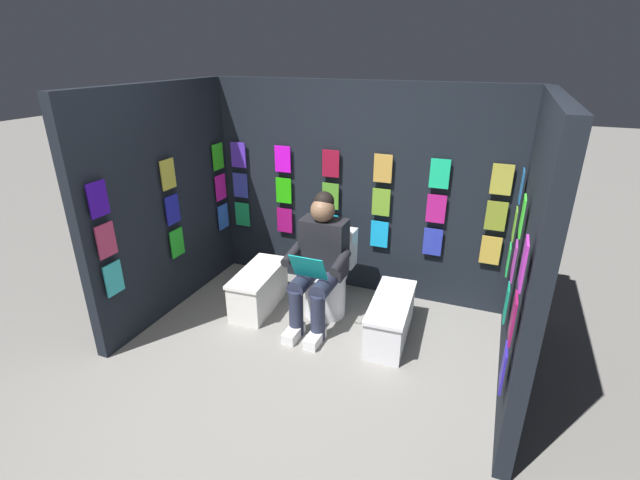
{
  "coord_description": "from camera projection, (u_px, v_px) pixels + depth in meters",
  "views": [
    {
      "loc": [
        -1.24,
        2.11,
        2.28
      ],
      "look_at": [
        0.04,
        -1.04,
        0.85
      ],
      "focal_mm": 25.35,
      "sensor_mm": 36.0,
      "label": 1
    }
  ],
  "objects": [
    {
      "name": "ground_plane",
      "position": [
        268.0,
        408.0,
        3.11
      ],
      "size": [
        30.0,
        30.0,
        0.0
      ],
      "primitive_type": "plane",
      "color": "gray"
    },
    {
      "name": "display_wall_back",
      "position": [
        358.0,
        191.0,
        4.37
      ],
      "size": [
        3.01,
        0.14,
        2.04
      ],
      "color": "black",
      "rests_on": "ground"
    },
    {
      "name": "display_wall_left",
      "position": [
        529.0,
        255.0,
        3.0
      ],
      "size": [
        0.14,
        1.88,
        2.04
      ],
      "color": "black",
      "rests_on": "ground"
    },
    {
      "name": "display_wall_right",
      "position": [
        164.0,
        202.0,
        4.04
      ],
      "size": [
        0.14,
        1.88,
        2.04
      ],
      "color": "black",
      "rests_on": "ground"
    },
    {
      "name": "toilet",
      "position": [
        328.0,
        278.0,
        4.18
      ],
      "size": [
        0.41,
        0.55,
        0.77
      ],
      "rotation": [
        0.0,
        0.0,
        -0.01
      ],
      "color": "white",
      "rests_on": "ground"
    },
    {
      "name": "person_reading",
      "position": [
        319.0,
        261.0,
        3.89
      ],
      "size": [
        0.53,
        0.68,
        1.19
      ],
      "rotation": [
        0.0,
        0.0,
        -0.01
      ],
      "color": "black",
      "rests_on": "ground"
    },
    {
      "name": "comic_longbox_near",
      "position": [
        259.0,
        289.0,
        4.27
      ],
      "size": [
        0.37,
        0.77,
        0.38
      ],
      "rotation": [
        0.0,
        0.0,
        0.07
      ],
      "color": "white",
      "rests_on": "ground"
    },
    {
      "name": "comic_longbox_far",
      "position": [
        390.0,
        318.0,
        3.82
      ],
      "size": [
        0.36,
        0.83,
        0.36
      ],
      "rotation": [
        0.0,
        0.0,
        0.06
      ],
      "color": "silver",
      "rests_on": "ground"
    }
  ]
}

